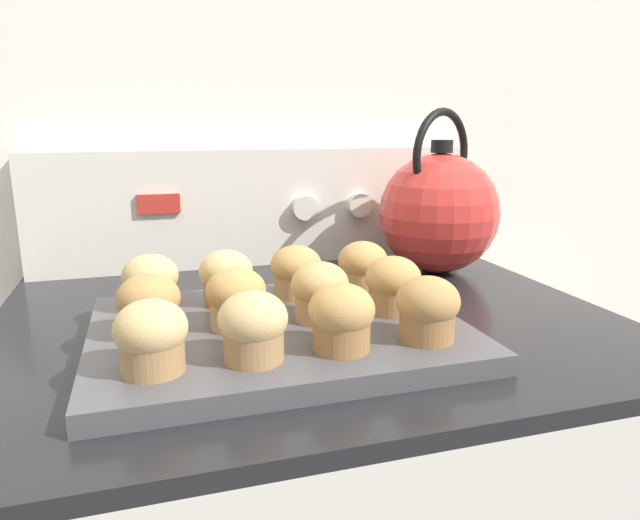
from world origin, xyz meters
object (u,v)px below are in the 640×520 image
(muffin_r0_c0, at_px, (151,337))
(muffin_r1_c3, at_px, (393,285))
(muffin_r0_c2, at_px, (342,317))
(muffin_r2_c0, at_px, (151,282))
(muffin_r1_c1, at_px, (236,298))
(muffin_r2_c3, at_px, (363,267))
(muffin_r1_c2, at_px, (320,291))
(muffin_r1_c0, at_px, (149,306))
(tea_kettle, at_px, (439,211))
(muffin_pan, at_px, (278,332))
(muffin_r0_c3, at_px, (428,309))
(muffin_r2_c2, at_px, (296,272))
(muffin_r0_c1, at_px, (253,327))
(muffin_r2_c1, at_px, (226,277))

(muffin_r0_c0, xyz_separation_m, muffin_r1_c3, (0.28, 0.09, 0.00))
(muffin_r0_c2, xyz_separation_m, muffin_r2_c0, (-0.18, 0.19, 0.00))
(muffin_r1_c1, relative_size, muffin_r2_c3, 1.00)
(muffin_r0_c2, height_order, muffin_r1_c2, same)
(muffin_r1_c0, distance_m, tea_kettle, 0.52)
(muffin_r0_c0, distance_m, muffin_r2_c0, 0.18)
(tea_kettle, bearing_deg, muffin_r1_c1, -148.00)
(muffin_pan, xyz_separation_m, muffin_r0_c3, (0.14, -0.09, 0.04))
(muffin_r0_c0, distance_m, muffin_r2_c2, 0.26)
(muffin_r0_c3, distance_m, muffin_r1_c3, 0.09)
(muffin_pan, xyz_separation_m, muffin_r1_c3, (0.14, -0.00, 0.04))
(muffin_pan, xyz_separation_m, muffin_r0_c2, (0.04, -0.09, 0.04))
(muffin_r0_c1, xyz_separation_m, tea_kettle, (0.37, 0.32, 0.05))
(muffin_r1_c0, bearing_deg, muffin_r1_c2, -0.61)
(tea_kettle, bearing_deg, muffin_r0_c2, -130.79)
(muffin_r1_c2, height_order, muffin_r2_c2, same)
(muffin_pan, height_order, muffin_r1_c3, muffin_r1_c3)
(muffin_r1_c3, bearing_deg, muffin_r0_c2, -136.13)
(muffin_r2_c3, bearing_deg, muffin_r2_c1, -179.86)
(muffin_r1_c0, bearing_deg, muffin_r2_c3, 18.22)
(muffin_r0_c3, distance_m, muffin_r2_c1, 0.26)
(muffin_r0_c1, distance_m, tea_kettle, 0.49)
(muffin_r1_c1, xyz_separation_m, tea_kettle, (0.37, 0.23, 0.05))
(muffin_r0_c2, distance_m, muffin_r1_c0, 0.20)
(muffin_r0_c1, relative_size, muffin_r2_c1, 1.00)
(muffin_pan, bearing_deg, muffin_r1_c3, -0.33)
(muffin_r2_c2, distance_m, muffin_r2_c3, 0.09)
(muffin_pan, relative_size, muffin_r1_c3, 6.03)
(muffin_pan, relative_size, muffin_r0_c3, 6.03)
(tea_kettle, bearing_deg, muffin_r0_c1, -138.58)
(muffin_r0_c0, bearing_deg, muffin_r1_c3, 18.37)
(muffin_r2_c0, bearing_deg, tea_kettle, 16.78)
(muffin_r1_c2, distance_m, muffin_r2_c3, 0.13)
(muffin_r0_c0, xyz_separation_m, muffin_r2_c1, (0.09, 0.18, 0.00))
(muffin_r0_c0, bearing_deg, muffin_r1_c2, 25.97)
(muffin_r0_c3, distance_m, muffin_r2_c3, 0.18)
(muffin_r0_c3, distance_m, muffin_r2_c0, 0.33)
(tea_kettle, bearing_deg, muffin_r1_c2, -139.65)
(muffin_r2_c1, bearing_deg, muffin_r2_c2, 0.86)
(muffin_pan, distance_m, muffin_r2_c3, 0.17)
(muffin_r0_c2, xyz_separation_m, muffin_r0_c3, (0.09, -0.00, 0.00))
(muffin_pan, distance_m, muffin_r0_c1, 0.11)
(muffin_r0_c3, height_order, muffin_r1_c0, same)
(muffin_r0_c3, xyz_separation_m, muffin_r1_c3, (0.00, 0.09, 0.00))
(muffin_r1_c2, distance_m, muffin_r2_c0, 0.21)
(muffin_r1_c0, relative_size, muffin_r1_c3, 1.00)
(muffin_r2_c2, bearing_deg, muffin_r0_c0, -134.71)
(muffin_r0_c3, xyz_separation_m, muffin_r1_c1, (-0.18, 0.09, 0.00))
(muffin_r2_c1, bearing_deg, muffin_r1_c0, -135.97)
(muffin_r0_c3, xyz_separation_m, muffin_r2_c2, (-0.09, 0.18, 0.00))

